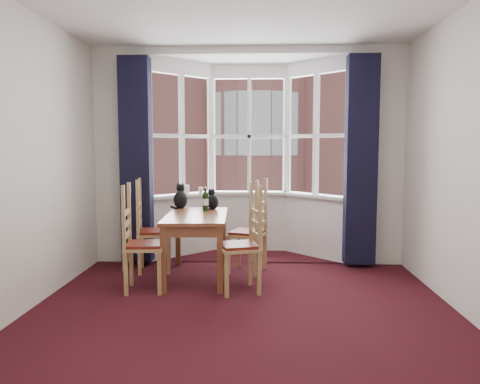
# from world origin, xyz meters

# --- Properties ---
(floor) EXTENTS (4.50, 4.50, 0.00)m
(floor) POSITION_xyz_m (0.00, 0.00, 0.00)
(floor) COLOR black
(floor) RESTS_ON ground
(wall_left) EXTENTS (0.00, 4.50, 4.50)m
(wall_left) POSITION_xyz_m (-2.00, 0.00, 1.40)
(wall_left) COLOR silver
(wall_left) RESTS_ON floor
(wall_near) EXTENTS (4.00, 0.00, 4.00)m
(wall_near) POSITION_xyz_m (0.00, -2.25, 1.40)
(wall_near) COLOR silver
(wall_near) RESTS_ON floor
(wall_back_pier_left) EXTENTS (0.70, 0.12, 2.80)m
(wall_back_pier_left) POSITION_xyz_m (-1.65, 2.25, 1.40)
(wall_back_pier_left) COLOR silver
(wall_back_pier_left) RESTS_ON floor
(wall_back_pier_right) EXTENTS (0.70, 0.12, 2.80)m
(wall_back_pier_right) POSITION_xyz_m (1.65, 2.25, 1.40)
(wall_back_pier_right) COLOR silver
(wall_back_pier_right) RESTS_ON floor
(bay_window) EXTENTS (2.76, 0.94, 2.80)m
(bay_window) POSITION_xyz_m (0.00, 2.75, 1.40)
(bay_window) COLOR white
(bay_window) RESTS_ON floor
(curtain_left) EXTENTS (0.38, 0.22, 2.60)m
(curtain_left) POSITION_xyz_m (-1.42, 2.07, 1.35)
(curtain_left) COLOR black
(curtain_left) RESTS_ON floor
(curtain_right) EXTENTS (0.38, 0.22, 2.60)m
(curtain_right) POSITION_xyz_m (1.42, 2.07, 1.35)
(curtain_right) COLOR black
(curtain_right) RESTS_ON floor
(dining_table) EXTENTS (0.74, 1.31, 0.75)m
(dining_table) POSITION_xyz_m (-0.57, 1.46, 0.64)
(dining_table) COLOR brown
(dining_table) RESTS_ON floor
(chair_left_near) EXTENTS (0.45, 0.46, 0.92)m
(chair_left_near) POSITION_xyz_m (-1.15, 0.97, 0.47)
(chair_left_near) COLOR tan
(chair_left_near) RESTS_ON floor
(chair_left_far) EXTENTS (0.47, 0.48, 0.92)m
(chair_left_far) POSITION_xyz_m (-1.22, 1.74, 0.47)
(chair_left_far) COLOR tan
(chair_left_far) RESTS_ON floor
(chair_right_near) EXTENTS (0.50, 0.51, 0.92)m
(chair_right_near) POSITION_xyz_m (0.03, 1.00, 0.47)
(chair_right_near) COLOR tan
(chair_right_near) RESTS_ON floor
(chair_right_far) EXTENTS (0.51, 0.52, 0.92)m
(chair_right_far) POSITION_xyz_m (0.09, 1.73, 0.47)
(chair_right_far) COLOR tan
(chair_right_far) RESTS_ON floor
(cat_left) EXTENTS (0.20, 0.26, 0.33)m
(cat_left) POSITION_xyz_m (-0.85, 2.01, 0.87)
(cat_left) COLOR black
(cat_left) RESTS_ON dining_table
(cat_right) EXTENTS (0.20, 0.23, 0.27)m
(cat_right) POSITION_xyz_m (-0.43, 1.94, 0.85)
(cat_right) COLOR black
(cat_right) RESTS_ON dining_table
(wine_bottle) EXTENTS (0.07, 0.07, 0.29)m
(wine_bottle) POSITION_xyz_m (-0.50, 1.78, 0.87)
(wine_bottle) COLOR black
(wine_bottle) RESTS_ON dining_table
(candle_tall) EXTENTS (0.06, 0.06, 0.13)m
(candle_tall) POSITION_xyz_m (-0.86, 2.60, 0.93)
(candle_tall) COLOR white
(candle_tall) RESTS_ON bay_window
(candle_short) EXTENTS (0.06, 0.06, 0.09)m
(candle_short) POSITION_xyz_m (-0.67, 2.63, 0.92)
(candle_short) COLOR white
(candle_short) RESTS_ON bay_window
(street) EXTENTS (80.00, 80.00, 0.00)m
(street) POSITION_xyz_m (0.00, 32.25, -6.00)
(street) COLOR #333335
(street) RESTS_ON ground
(tenement_building) EXTENTS (18.40, 7.80, 15.20)m
(tenement_building) POSITION_xyz_m (0.00, 14.01, 1.60)
(tenement_building) COLOR #A75F56
(tenement_building) RESTS_ON street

